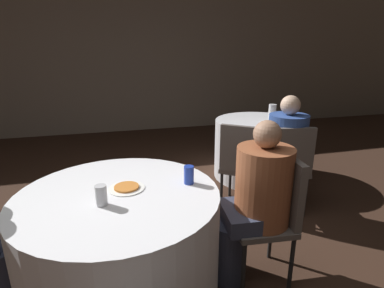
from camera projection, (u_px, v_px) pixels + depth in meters
name	position (u px, v px, depth m)	size (l,w,h in m)	color
wall_back	(112.00, 61.00, 5.76)	(16.00, 0.06, 2.80)	gray
table_near	(122.00, 245.00, 1.97)	(1.27, 1.27, 0.75)	silver
table_far	(258.00, 149.00, 3.88)	(1.12, 1.12, 0.75)	silver
chair_near_east	(274.00, 208.00, 2.08)	(0.44, 0.44, 0.92)	#59514C
chair_far_southwest	(241.00, 160.00, 2.97)	(0.56, 0.56, 0.92)	#59514C
chair_far_south	(289.00, 163.00, 2.91)	(0.46, 0.47, 0.92)	#59514C
person_floral_shirt	(254.00, 202.00, 2.04)	(0.53, 0.39, 1.18)	#33384C
person_blue_shirt	(283.00, 151.00, 3.03)	(0.41, 0.53, 1.19)	black
pizza_plate_near	(127.00, 188.00, 1.92)	(0.23, 0.23, 0.02)	white
soda_can_silver	(101.00, 195.00, 1.70)	(0.07, 0.07, 0.12)	silver
soda_can_blue	(189.00, 175.00, 1.98)	(0.07, 0.07, 0.12)	#1E38A5
bottle_far	(272.00, 114.00, 3.63)	(0.09, 0.09, 0.23)	white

